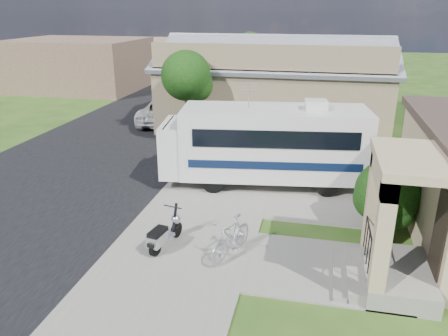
% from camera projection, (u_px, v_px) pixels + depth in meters
% --- Properties ---
extents(ground, '(120.00, 120.00, 0.00)m').
position_uv_depth(ground, '(222.00, 239.00, 12.97)').
color(ground, '#204412').
extents(street_slab, '(9.00, 80.00, 0.02)m').
position_uv_depth(street_slab, '(128.00, 133.00, 23.64)').
color(street_slab, black).
rests_on(street_slab, ground).
extents(sidewalk_slab, '(4.00, 80.00, 0.06)m').
position_uv_depth(sidewalk_slab, '(246.00, 141.00, 22.31)').
color(sidewalk_slab, slate).
rests_on(sidewalk_slab, ground).
extents(driveway_slab, '(7.00, 6.00, 0.05)m').
position_uv_depth(driveway_slab, '(286.00, 185.00, 16.77)').
color(driveway_slab, slate).
rests_on(driveway_slab, ground).
extents(walk_slab, '(4.00, 3.00, 0.05)m').
position_uv_depth(walk_slab, '(325.00, 269.00, 11.44)').
color(walk_slab, slate).
rests_on(walk_slab, ground).
extents(warehouse, '(12.50, 8.40, 5.04)m').
position_uv_depth(warehouse, '(276.00, 90.00, 25.06)').
color(warehouse, '#746048').
rests_on(warehouse, ground).
extents(distant_bldg_far, '(10.00, 8.00, 4.00)m').
position_uv_depth(distant_bldg_far, '(80.00, 64.00, 35.86)').
color(distant_bldg_far, brown).
rests_on(distant_bldg_far, ground).
extents(distant_bldg_near, '(8.00, 7.00, 3.20)m').
position_uv_depth(distant_bldg_near, '(156.00, 55.00, 46.57)').
color(distant_bldg_near, '#746048').
rests_on(distant_bldg_near, ground).
extents(street_tree_a, '(2.44, 2.40, 4.58)m').
position_uv_depth(street_tree_a, '(189.00, 78.00, 20.87)').
color(street_tree_a, '#302115').
rests_on(street_tree_a, ground).
extents(street_tree_b, '(2.44, 2.40, 4.73)m').
position_uv_depth(street_tree_b, '(231.00, 54.00, 29.97)').
color(street_tree_b, '#302115').
rests_on(street_tree_b, ground).
extents(street_tree_c, '(2.44, 2.40, 4.42)m').
position_uv_depth(street_tree_c, '(252.00, 47.00, 38.30)').
color(street_tree_c, '#302115').
rests_on(street_tree_c, ground).
extents(motorhome, '(7.87, 3.41, 3.91)m').
position_uv_depth(motorhome, '(266.00, 143.00, 16.40)').
color(motorhome, silver).
rests_on(motorhome, ground).
extents(shrub, '(2.17, 2.07, 2.67)m').
position_uv_depth(shrub, '(391.00, 190.00, 12.99)').
color(shrub, '#302115').
rests_on(shrub, ground).
extents(scooter, '(0.70, 1.63, 1.08)m').
position_uv_depth(scooter, '(164.00, 234.00, 12.24)').
color(scooter, black).
rests_on(scooter, ground).
extents(bicycle, '(1.14, 1.92, 1.12)m').
position_uv_depth(bicycle, '(231.00, 239.00, 11.83)').
color(bicycle, '#B3B1BA').
rests_on(bicycle, ground).
extents(pickup_truck, '(2.86, 5.44, 1.46)m').
position_uv_depth(pickup_truck, '(166.00, 110.00, 25.71)').
color(pickup_truck, silver).
rests_on(pickup_truck, ground).
extents(van, '(2.63, 6.32, 1.83)m').
position_uv_depth(van, '(197.00, 87.00, 31.88)').
color(van, silver).
rests_on(van, ground).
extents(garden_hose, '(0.41, 0.41, 0.18)m').
position_uv_depth(garden_hose, '(355.00, 257.00, 11.86)').
color(garden_hose, '#136021').
rests_on(garden_hose, ground).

